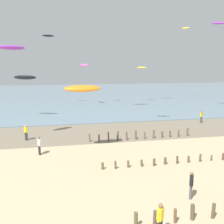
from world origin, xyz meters
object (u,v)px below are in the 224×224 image
object	(u,v)px
kite_aloft_8	(141,68)
kite_aloft_11	(218,23)
person_left_flank	(201,116)
kite_aloft_6	(48,36)
kite_aloft_7	(25,77)
person_mid_beach	(191,184)
person_right_flank	(39,145)
kite_aloft_1	(84,65)
kite_aloft_2	(11,48)
kite_aloft_3	(82,88)
kite_aloft_4	(186,28)
person_nearest_camera	(160,219)
person_by_waterline	(26,132)

from	to	relation	value
kite_aloft_8	kite_aloft_11	xyz separation A→B (m)	(9.44, -11.96, 7.42)
kite_aloft_11	person_left_flank	bearing A→B (deg)	65.33
kite_aloft_6	kite_aloft_7	xyz separation A→B (m)	(-3.04, -10.53, -7.21)
person_mid_beach	person_right_flank	xyz separation A→B (m)	(-9.85, 9.46, 0.00)
kite_aloft_7	kite_aloft_11	bearing A→B (deg)	-164.13
kite_aloft_1	kite_aloft_11	bearing A→B (deg)	35.28
kite_aloft_11	kite_aloft_6	bearing A→B (deg)	-4.14
kite_aloft_6	kite_aloft_2	bearing A→B (deg)	-112.03
kite_aloft_3	kite_aloft_4	bearing A→B (deg)	-133.20
person_nearest_camera	person_mid_beach	distance (m)	4.26
person_nearest_camera	person_by_waterline	bearing A→B (deg)	116.54
person_right_flank	kite_aloft_3	xyz separation A→B (m)	(4.02, -0.09, 5.08)
kite_aloft_1	kite_aloft_4	size ratio (longest dim) A/B	1.20
person_left_flank	kite_aloft_11	xyz separation A→B (m)	(6.83, 8.09, 14.05)
kite_aloft_1	kite_aloft_8	distance (m)	12.62
kite_aloft_2	kite_aloft_4	world-z (taller)	kite_aloft_4
kite_aloft_6	kite_aloft_11	xyz separation A→B (m)	(28.41, -10.14, 1.49)
person_left_flank	kite_aloft_8	world-z (taller)	kite_aloft_8
person_mid_beach	kite_aloft_2	distance (m)	20.71
person_by_waterline	kite_aloft_11	size ratio (longest dim) A/B	0.73
kite_aloft_4	kite_aloft_8	world-z (taller)	kite_aloft_4
kite_aloft_2	kite_aloft_7	size ratio (longest dim) A/B	0.81
person_right_flank	kite_aloft_8	xyz separation A→B (m)	(18.67, 28.75, 6.63)
kite_aloft_1	kite_aloft_3	distance (m)	26.52
person_right_flank	kite_aloft_6	size ratio (longest dim) A/B	0.77
person_by_waterline	kite_aloft_4	world-z (taller)	kite_aloft_4
kite_aloft_6	kite_aloft_8	distance (m)	19.95
kite_aloft_7	kite_aloft_8	xyz separation A→B (m)	(22.00, 12.35, 1.28)
person_right_flank	kite_aloft_3	world-z (taller)	kite_aloft_3
person_mid_beach	kite_aloft_3	size ratio (longest dim) A/B	0.52
person_left_flank	kite_aloft_8	distance (m)	21.27
kite_aloft_6	kite_aloft_4	bearing A→B (deg)	-6.45
person_left_flank	person_right_flank	distance (m)	22.99
kite_aloft_8	kite_aloft_3	bearing A→B (deg)	-78.45
person_nearest_camera	person_right_flank	xyz separation A→B (m)	(-6.70, 12.32, 0.00)
person_left_flank	kite_aloft_11	distance (m)	17.59
person_by_waterline	kite_aloft_7	distance (m)	12.89
person_left_flank	kite_aloft_6	xyz separation A→B (m)	(-21.58, 18.23, 12.55)
kite_aloft_6	kite_aloft_11	world-z (taller)	kite_aloft_11
person_by_waterline	person_right_flank	size ratio (longest dim) A/B	1.00
kite_aloft_1	kite_aloft_2	bearing A→B (deg)	-53.62
person_mid_beach	kite_aloft_1	bearing A→B (deg)	95.67
person_mid_beach	kite_aloft_7	xyz separation A→B (m)	(-13.19, 25.86, 5.35)
kite_aloft_4	kite_aloft_1	bearing A→B (deg)	74.11
kite_aloft_1	kite_aloft_8	world-z (taller)	kite_aloft_1
kite_aloft_6	person_left_flank	bearing A→B (deg)	-56.25
person_left_flank	kite_aloft_4	bearing A→B (deg)	69.50
kite_aloft_3	kite_aloft_4	xyz separation A→B (m)	(25.98, 32.16, 10.38)
person_nearest_camera	person_left_flank	size ratio (longest dim) A/B	1.00
person_mid_beach	kite_aloft_4	bearing A→B (deg)	64.11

